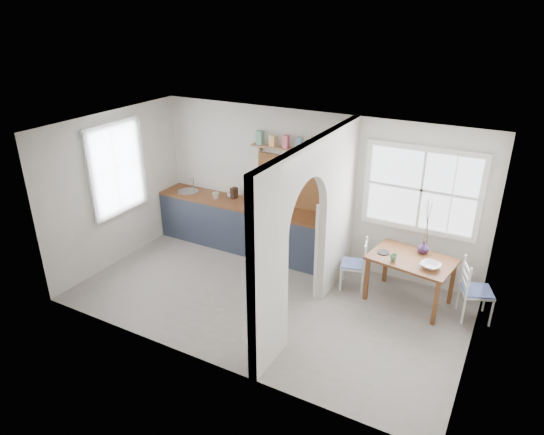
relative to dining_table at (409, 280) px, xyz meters
The scene contains 26 objects.
floor 2.17m from the dining_table, 152.51° to the right, with size 5.80×3.20×0.01m, color gray.
ceiling 3.09m from the dining_table, 152.51° to the right, with size 5.80×3.20×0.01m, color beige.
walls 2.33m from the dining_table, 152.51° to the right, with size 5.81×3.21×2.60m.
partition 1.86m from the dining_table, 142.18° to the right, with size 0.12×3.20×2.60m.
kitchen_window 5.04m from the dining_table, 168.29° to the right, with size 0.10×1.16×1.50m, color white, non-canonical shape.
nook_window 1.36m from the dining_table, 99.81° to the left, with size 1.76×0.10×1.30m, color white, non-canonical shape.
counter 3.05m from the dining_table, behind, with size 3.50×0.60×0.90m.
sink 4.37m from the dining_table, behind, with size 0.40×0.40×0.02m, color #BABCC2.
backsplash 2.39m from the dining_table, 164.41° to the left, with size 1.65×0.03×0.90m, color brown.
shelf 2.71m from the dining_table, 166.58° to the left, with size 1.75×0.20×0.21m.
pendant_lamp 2.32m from the dining_table, behind, with size 0.26×0.26×0.16m, color white.
utensil_rail 1.68m from the dining_table, behind, with size 0.02×0.02×0.50m, color #BABCC2.
dining_table is the anchor object (origin of this frame).
chair_left 0.88m from the dining_table, behind, with size 0.38×0.38×0.82m, color silver, non-canonical shape.
chair_right 0.95m from the dining_table, ahead, with size 0.41×0.41×0.90m, color silver, non-canonical shape.
kettle 1.60m from the dining_table, 168.44° to the left, with size 0.22×0.18×0.27m, color beige, non-canonical shape.
mug_a 3.70m from the dining_table, behind, with size 0.12×0.12×0.12m, color beige.
mug_b 3.52m from the dining_table, behind, with size 0.11×0.11×0.09m, color silver.
knife_block 3.46m from the dining_table, behind, with size 0.09×0.13×0.20m, color #362013.
jar 2.96m from the dining_table, behind, with size 0.11×0.11×0.17m, color gray.
towel_magenta 1.32m from the dining_table, behind, with size 0.02×0.03×0.51m, color #C92A86.
towel_orange 1.33m from the dining_table, behind, with size 0.02×0.03×0.46m, color orange.
bowl 0.52m from the dining_table, 28.24° to the right, with size 0.27×0.27×0.07m, color white.
table_cup 0.52m from the dining_table, 137.22° to the right, with size 0.11×0.11×0.10m, color #618F60.
plate 0.57m from the dining_table, behind, with size 0.18×0.18×0.02m, color black.
vase 0.53m from the dining_table, 68.25° to the left, with size 0.18×0.18×0.18m, color #39204A.
Camera 1 is at (3.08, -5.49, 4.16)m, focal length 32.00 mm.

